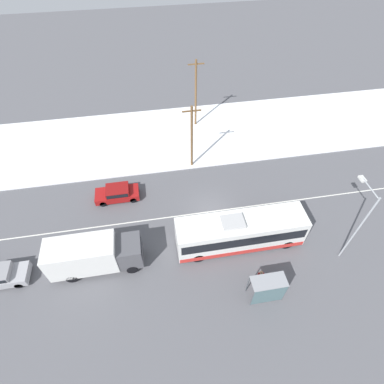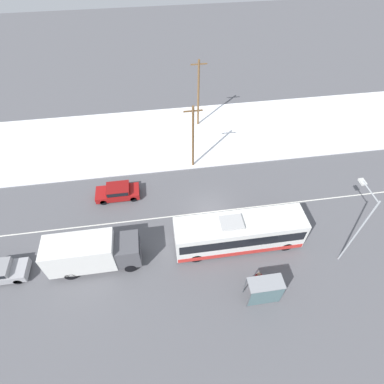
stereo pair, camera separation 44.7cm
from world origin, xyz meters
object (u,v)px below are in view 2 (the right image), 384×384
Objects in this scene: pedestrian_at_stop at (258,277)px; city_bus at (239,233)px; bus_shelter at (266,291)px; sedan_car at (118,191)px; utility_pole_roadside at (193,137)px; utility_pole_snowlot at (198,93)px; box_truck at (91,253)px; streetlamp at (359,221)px.

city_bus is at bearing 99.56° from pedestrian_at_stop.
bus_shelter is at bearing -82.76° from city_bus.
pedestrian_at_stop is at bearing 135.44° from sedan_car.
bus_shelter is 15.91m from utility_pole_roadside.
city_bus is at bearing -87.97° from utility_pole_snowlot.
utility_pole_roadside reaches higher than pedestrian_at_stop.
box_truck is 0.98× the size of utility_pole_roadside.
pedestrian_at_stop reaches higher than sedan_car.
bus_shelter is (0.65, -5.13, 0.03)m from city_bus.
utility_pole_roadside is (9.58, 10.57, 2.06)m from box_truck.
streetlamp reaches higher than sedan_car.
box_truck reaches higher than pedestrian_at_stop.
utility_pole_roadside is at bearing -156.67° from sedan_car.
utility_pole_roadside is at bearing 102.70° from city_bus.
utility_pole_snowlot reaches higher than pedestrian_at_stop.
box_truck is 20.26m from streetlamp.
streetlamp is at bearing -15.29° from city_bus.
box_truck is 14.42m from utility_pole_roadside.
pedestrian_at_stop is 0.22× the size of utility_pole_roadside.
bus_shelter is 0.34× the size of streetlamp.
sedan_car is 0.57× the size of utility_pole_roadside.
streetlamp reaches higher than utility_pole_roadside.
streetlamp is (18.24, -9.15, 3.90)m from sedan_car.
streetlamp is at bearing -5.65° from box_truck.
pedestrian_at_stop is (0.62, -3.70, -0.67)m from city_bus.
city_bus is 6.75× the size of pedestrian_at_stop.
sedan_car is 0.51× the size of utility_pole_snowlot.
sedan_car is at bearing 76.53° from box_truck.
utility_pole_snowlot is (-0.63, 17.65, 2.66)m from city_bus.
box_truck is 1.73× the size of sedan_car.
utility_pole_snowlot reaches higher than streetlamp.
sedan_car is at bearing -131.83° from utility_pole_snowlot.
bus_shelter is (10.85, -12.08, 0.91)m from sedan_car.
utility_pole_snowlot reaches higher than utility_pole_roadside.
sedan_car is at bearing 145.71° from city_bus.
box_truck is 13.49m from bus_shelter.
utility_pole_snowlot is (-1.25, 21.35, 3.33)m from pedestrian_at_stop.
utility_pole_roadside is at bearing 129.59° from streetlamp.
sedan_car is 9.11m from utility_pole_roadside.
utility_pole_roadside reaches higher than sedan_car.
utility_pole_snowlot is (11.29, 17.87, 2.51)m from box_truck.
city_bus is 3.81m from pedestrian_at_stop.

